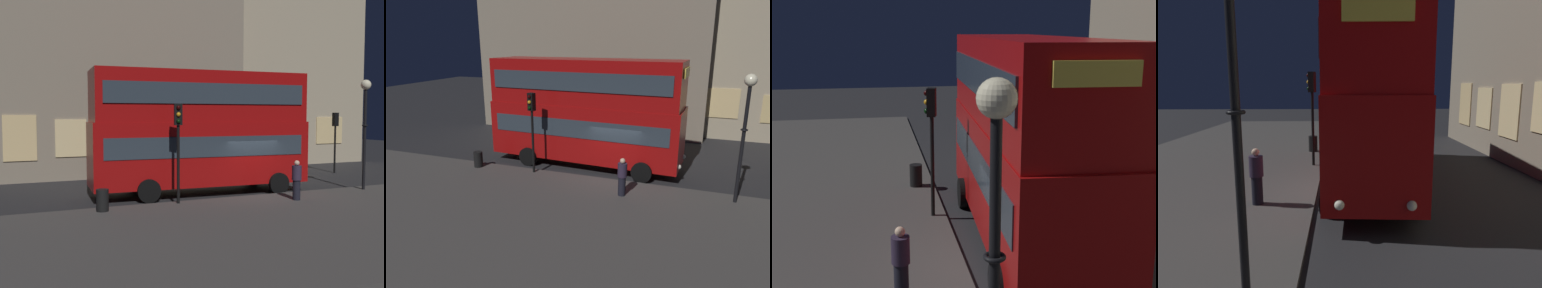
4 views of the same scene
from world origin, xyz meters
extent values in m
plane|color=#232326|center=(0.00, 0.00, 0.00)|extent=(80.00, 80.00, 0.00)
cube|color=#F2D18C|center=(-9.63, 7.66, 2.44)|extent=(1.70, 0.06, 2.46)
cube|color=#F9E09E|center=(-6.98, 7.66, 2.39)|extent=(1.70, 0.06, 2.08)
cube|color=#9E0C0C|center=(-1.99, 1.22, 1.93)|extent=(10.19, 3.12, 2.86)
cube|color=#9E0C0C|center=(-1.99, 1.22, 4.49)|extent=(9.99, 3.06, 2.27)
cube|color=#2D3842|center=(-1.99, 1.22, 2.28)|extent=(9.39, 3.14, 0.90)
cube|color=#2D3842|center=(-1.99, 1.22, 4.60)|extent=(9.39, 3.14, 0.90)
cube|color=#F2D84C|center=(2.98, 0.93, 5.12)|extent=(0.17, 1.54, 0.44)
cylinder|color=black|center=(1.50, 2.35, 0.50)|extent=(1.01, 0.30, 0.99)
cylinder|color=black|center=(1.35, -0.31, 0.50)|extent=(1.01, 0.30, 0.99)
cylinder|color=black|center=(-4.68, 2.70, 0.50)|extent=(1.01, 0.30, 0.99)
cylinder|color=black|center=(-4.83, 0.04, 0.50)|extent=(1.01, 0.30, 0.99)
cylinder|color=black|center=(-3.94, -1.05, 1.69)|extent=(0.12, 0.12, 3.15)
cube|color=black|center=(-3.94, -1.05, 3.69)|extent=(0.38, 0.33, 0.85)
sphere|color=black|center=(-3.98, -1.19, 3.96)|extent=(0.17, 0.17, 0.17)
sphere|color=orange|center=(-3.98, -1.19, 3.69)|extent=(0.17, 0.17, 0.17)
sphere|color=black|center=(-3.98, -1.19, 3.42)|extent=(0.17, 0.17, 0.17)
torus|color=black|center=(5.42, -1.39, 3.18)|extent=(0.28, 0.28, 0.06)
sphere|color=#F9EFC6|center=(5.42, -1.39, 5.09)|extent=(0.47, 0.47, 0.47)
cylinder|color=black|center=(0.87, -2.31, 0.54)|extent=(0.32, 0.32, 0.84)
cylinder|color=#2D2338|center=(0.87, -2.31, 1.26)|extent=(0.40, 0.40, 0.60)
sphere|color=beige|center=(0.87, -2.31, 1.67)|extent=(0.22, 0.22, 0.22)
cylinder|color=black|center=(-7.04, -1.31, 0.53)|extent=(0.46, 0.46, 0.81)
camera|label=1|loc=(-10.14, -17.18, 3.65)|focal=40.65mm
camera|label=2|loc=(3.90, -16.25, 6.52)|focal=33.44mm
camera|label=3|loc=(10.81, -2.75, 5.86)|focal=46.98mm
camera|label=4|loc=(10.33, 0.13, 3.57)|focal=31.27mm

